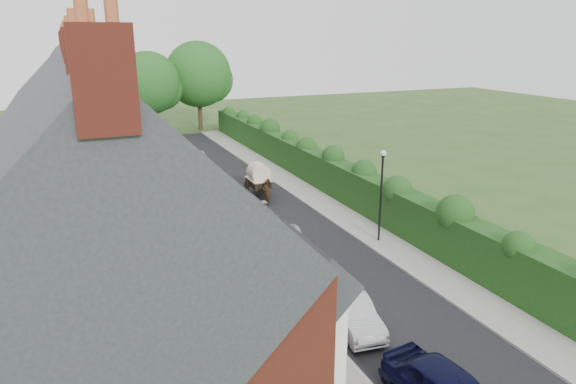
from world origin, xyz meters
The scene contains 22 objects.
ground centered at (0.00, 0.00, 0.00)m, with size 140.00×140.00×0.00m, color #2D4C1E.
road centered at (-0.50, 11.00, 0.01)m, with size 6.00×58.00×0.02m, color black.
pavement_hedge_side centered at (3.60, 11.00, 0.06)m, with size 2.20×58.00×0.12m, color gray.
pavement_house_side centered at (-4.35, 11.00, 0.06)m, with size 1.70×58.00×0.12m, color gray.
kerb_hedge_side centered at (2.55, 11.00, 0.07)m, with size 0.18×58.00×0.13m, color #9C9D97.
kerb_house_side centered at (-3.55, 11.00, 0.07)m, with size 0.18×58.00×0.13m, color #9C9D97.
hedge centered at (5.40, 11.00, 1.60)m, with size 2.10×58.00×2.85m.
terrace_row centered at (-10.87, 9.98, 4.47)m, with size 9.05×40.50×11.50m.
garden_wall_row centered at (-5.35, 10.00, 0.46)m, with size 0.35×40.35×1.10m.
lamppost centered at (3.40, 4.00, 3.30)m, with size 0.32×0.32×5.16m.
tree_far_left centered at (-2.65, 40.08, 5.71)m, with size 7.14×6.80×9.29m.
tree_far_right centered at (3.39, 42.08, 6.31)m, with size 7.98×7.60×10.31m.
tree_far_back centered at (-8.59, 43.08, 6.62)m, with size 8.40×8.00×10.82m.
car_silver_a centered at (-2.30, -2.83, 0.65)m, with size 1.38×3.95×1.30m, color #ABABB0.
car_silver_b centered at (-2.26, 3.71, 0.75)m, with size 2.48×5.38×1.49m, color #B8BBC0.
car_white centered at (-2.11, 7.01, 0.72)m, with size 2.02×4.96×1.44m, color silver.
car_green centered at (-2.29, 12.60, 0.73)m, with size 1.73×4.30×1.46m, color black.
car_red centered at (-2.77, 20.63, 0.73)m, with size 1.54×4.42×1.46m, color maroon.
car_beige centered at (-2.11, 23.80, 0.75)m, with size 2.48×5.38×1.49m, color tan.
car_grey centered at (-2.91, 31.67, 0.64)m, with size 1.79×4.40×1.28m, color #5C5E64.
horse centered at (0.39, 12.98, 0.74)m, with size 0.79×1.74×1.47m, color #453119.
horse_cart centered at (0.39, 14.86, 1.32)m, with size 1.44×3.19×2.30m.
Camera 1 is at (-11.55, -18.07, 10.94)m, focal length 32.00 mm.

